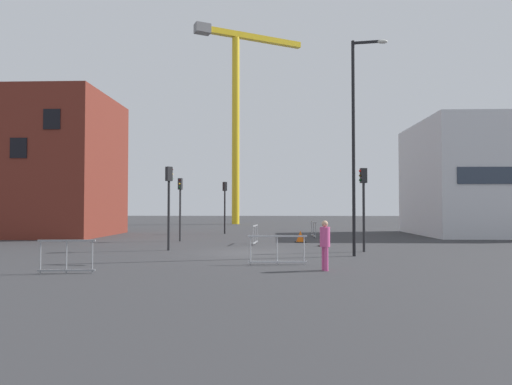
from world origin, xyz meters
The scene contains 16 objects.
ground centered at (0.00, 0.00, 0.00)m, with size 160.00×160.00×0.00m, color #333335.
brick_building centered at (-16.23, 11.58, 5.07)m, with size 10.69×8.74×10.15m.
office_block centered at (17.89, 13.68, 4.21)m, with size 11.89×10.16×8.43m.
construction_crane centered at (-3.29, 33.58, 15.13)m, with size 12.96×7.31×23.57m.
streetlamp_tall centered at (4.67, -1.32, 5.32)m, with size 1.53×0.38×9.37m.
traffic_light_corner centered at (5.32, 0.58, 2.66)m, with size 0.39×0.30×3.95m.
traffic_light_near centered at (-2.72, 14.30, 2.71)m, with size 0.36×0.37×4.04m.
traffic_light_island centered at (-4.68, 6.76, 2.61)m, with size 0.27×0.38×3.88m.
traffic_light_median centered at (-4.04, 0.96, 2.74)m, with size 0.37×0.37×4.08m.
pedestrian_walking centered at (2.78, -5.76, 0.97)m, with size 0.34×0.34×1.67m.
safety_barrier_left_run centered at (0.03, 4.66, 0.56)m, with size 0.23×1.93×1.08m.
safety_barrier_right_run centered at (3.86, 10.76, 0.56)m, with size 0.14×2.58×1.08m.
safety_barrier_rear centered at (1.20, -4.27, 0.56)m, with size 2.19×0.10×1.08m.
safety_barrier_front centered at (-5.58, -6.71, 0.56)m, with size 1.81×0.22×1.08m.
traffic_cone_striped centered at (2.68, 6.28, 0.32)m, with size 0.68×0.68×0.69m.
traffic_cone_by_barrier centered at (3.72, 3.56, 0.23)m, with size 0.49×0.49×0.50m.
Camera 1 is at (1.04, -21.12, 2.16)m, focal length 32.00 mm.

